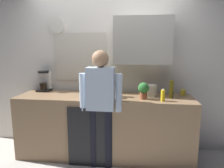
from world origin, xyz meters
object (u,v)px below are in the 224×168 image
(cup_white_mug, at_px, (117,95))
(dish_soap, at_px, (163,95))
(bottle_amber_beer, at_px, (102,91))
(storage_canister, at_px, (152,91))
(bottle_clear_soda, at_px, (111,87))
(bottle_dark_sauce, at_px, (81,89))
(coffee_maker, at_px, (45,82))
(person_at_sink, at_px, (101,100))
(cup_yellow_cup, at_px, (183,92))
(potted_plant, at_px, (143,90))
(mixing_bowl, at_px, (95,90))
(bottle_olive_oil, at_px, (171,89))

(cup_white_mug, relative_size, dish_soap, 0.53)
(bottle_amber_beer, height_order, storage_canister, bottle_amber_beer)
(bottle_clear_soda, relative_size, bottle_dark_sauce, 1.56)
(coffee_maker, height_order, person_at_sink, person_at_sink)
(storage_canister, height_order, person_at_sink, person_at_sink)
(bottle_dark_sauce, bearing_deg, bottle_clear_soda, -0.63)
(cup_yellow_cup, distance_m, person_at_sink, 1.26)
(bottle_amber_beer, bearing_deg, dish_soap, -1.30)
(bottle_clear_soda, relative_size, cup_yellow_cup, 3.29)
(potted_plant, bearing_deg, coffee_maker, 167.64)
(bottle_amber_beer, bearing_deg, mixing_bowl, 114.88)
(bottle_olive_oil, height_order, mixing_bowl, bottle_olive_oil)
(mixing_bowl, bearing_deg, potted_plant, -22.81)
(cup_yellow_cup, distance_m, mixing_bowl, 1.33)
(cup_yellow_cup, xyz_separation_m, person_at_sink, (-1.15, -0.51, -0.02))
(bottle_olive_oil, xyz_separation_m, cup_yellow_cup, (0.20, 0.20, -0.08))
(bottle_clear_soda, relative_size, mixing_bowl, 1.27)
(cup_yellow_cup, height_order, person_at_sink, person_at_sink)
(potted_plant, distance_m, dish_soap, 0.27)
(bottle_olive_oil, distance_m, potted_plant, 0.40)
(cup_white_mug, relative_size, cup_yellow_cup, 1.12)
(cup_white_mug, distance_m, dish_soap, 0.62)
(bottle_olive_oil, relative_size, cup_yellow_cup, 2.94)
(bottle_amber_beer, distance_m, cup_white_mug, 0.23)
(cup_yellow_cup, bearing_deg, storage_canister, -163.32)
(storage_canister, bearing_deg, bottle_dark_sauce, -177.48)
(cup_white_mug, xyz_separation_m, mixing_bowl, (-0.38, 0.31, -0.01))
(dish_soap, bearing_deg, bottle_dark_sauce, 170.42)
(bottle_olive_oil, relative_size, dish_soap, 1.39)
(cup_white_mug, bearing_deg, person_at_sink, -133.97)
(bottle_clear_soda, distance_m, storage_canister, 0.59)
(bottle_amber_beer, xyz_separation_m, potted_plant, (0.57, 0.06, 0.02))
(bottle_dark_sauce, bearing_deg, cup_white_mug, -11.69)
(coffee_maker, bearing_deg, dish_soap, -13.17)
(coffee_maker, xyz_separation_m, person_at_sink, (1.03, -0.55, -0.13))
(bottle_dark_sauce, xyz_separation_m, storage_canister, (1.03, 0.05, -0.01))
(mixing_bowl, height_order, storage_canister, storage_canister)
(bottle_clear_soda, relative_size, person_at_sink, 0.17)
(bottle_dark_sauce, bearing_deg, dish_soap, -9.58)
(bottle_olive_oil, bearing_deg, cup_yellow_cup, 43.88)
(cup_yellow_cup, relative_size, dish_soap, 0.47)
(bottle_clear_soda, height_order, dish_soap, bottle_clear_soda)
(coffee_maker, xyz_separation_m, bottle_clear_soda, (1.12, -0.24, -0.01))
(coffee_maker, relative_size, mixing_bowl, 1.50)
(cup_white_mug, xyz_separation_m, person_at_sink, (-0.20, -0.21, -0.03))
(cup_yellow_cup, xyz_separation_m, mixing_bowl, (-1.33, 0.01, -0.00))
(bottle_amber_beer, height_order, person_at_sink, person_at_sink)
(bottle_olive_oil, bearing_deg, dish_soap, -125.35)
(bottle_amber_beer, height_order, potted_plant, same)
(cup_white_mug, distance_m, potted_plant, 0.37)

